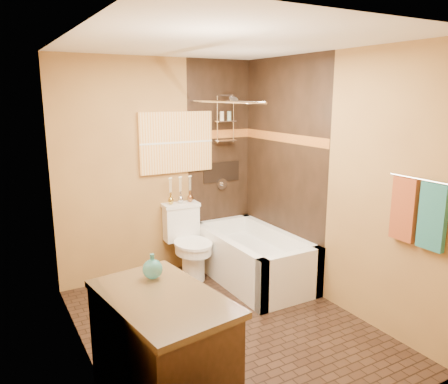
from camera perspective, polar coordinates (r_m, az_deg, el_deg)
floor at (r=4.22m, az=0.04°, el=-17.12°), size 3.00×3.00×0.00m
wall_left at (r=3.35m, az=-18.14°, el=-2.60°), size 0.02×3.00×2.50m
wall_right at (r=4.46m, az=13.58°, el=1.39°), size 0.02×3.00×2.50m
wall_back at (r=5.09m, az=-8.34°, el=2.98°), size 2.40×0.02×2.50m
wall_front at (r=2.61m, az=16.65°, el=-6.79°), size 2.40×0.02×2.50m
ceiling at (r=3.68m, az=0.05°, el=18.98°), size 3.00×3.00×0.00m
alcove_tile_back at (r=5.40m, az=-0.61°, el=3.67°), size 0.85×0.01×2.50m
alcove_tile_right at (r=5.02m, az=7.64°, el=2.86°), size 0.01×1.50×2.50m
mosaic_band_back at (r=5.35m, az=-0.56°, el=7.58°), size 0.85×0.01×0.10m
mosaic_band_right at (r=4.96m, az=7.68°, el=7.06°), size 0.01×1.50×0.10m
alcove_niche at (r=5.43m, az=-0.34°, el=2.64°), size 0.50×0.01×0.25m
shower_fixtures at (r=5.27m, az=0.21°, el=8.00°), size 0.24×0.33×1.16m
curtain_rod at (r=4.51m, az=-0.25°, el=11.72°), size 0.03×1.55×0.03m
towel_bar at (r=3.70m, az=24.26°, el=1.50°), size 0.02×0.55×0.02m
towel_teal at (r=3.70m, az=25.59°, el=-2.95°), size 0.05×0.22×0.52m
towel_rust at (r=3.84m, az=22.44°, el=-2.10°), size 0.05×0.22×0.52m
sunset_painting at (r=5.10m, az=-6.24°, el=6.46°), size 0.90×0.04×0.70m
vanity_mirror at (r=2.50m, az=-14.37°, el=-1.50°), size 0.01×1.00×0.90m
bathtub at (r=5.08m, az=3.76°, el=-9.02°), size 0.80×1.50×0.55m
toilet at (r=5.10m, az=-4.70°, el=-6.47°), size 0.44×0.64×0.84m
vanity at (r=3.01m, az=-8.02°, el=-20.79°), size 0.74×1.07×0.88m
teal_bottle at (r=3.00m, az=-9.33°, el=-9.57°), size 0.17×0.17×0.21m
bud_vases at (r=5.11m, az=-5.72°, el=0.37°), size 0.31×0.07×0.31m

